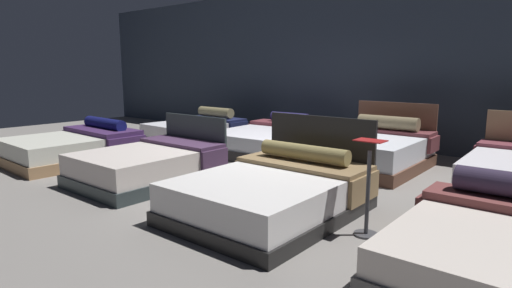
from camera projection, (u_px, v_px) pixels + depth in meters
The scene contains 10 objects.
ground_plane at pixel (275, 174), 6.68m from camera, with size 18.00×18.00×0.02m, color gray.
showroom_back_wall at pixel (367, 64), 8.80m from camera, with size 18.00×0.06×3.50m, color #333D4C.
bed_0 at pixel (74, 147), 7.50m from camera, with size 1.77×2.10×0.73m.
bed_1 at pixel (150, 165), 6.13m from camera, with size 1.52×1.95×0.90m.
bed_2 at pixel (274, 192), 4.75m from camera, with size 1.67×2.17×1.04m.
bed_3 at pixel (500, 249), 3.34m from camera, with size 1.63×1.97×0.71m.
bed_4 at pixel (197, 130), 9.72m from camera, with size 1.60×2.11×0.73m.
bed_5 at pixel (268, 140), 8.31m from camera, with size 1.80×2.25×0.73m.
bed_6 at pixel (374, 151), 6.97m from camera, with size 1.60×1.98×1.05m.
price_sign at pixel (368, 200), 4.11m from camera, with size 0.28×0.24×0.96m.
Camera 1 is at (3.89, -5.21, 1.63)m, focal length 29.34 mm.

